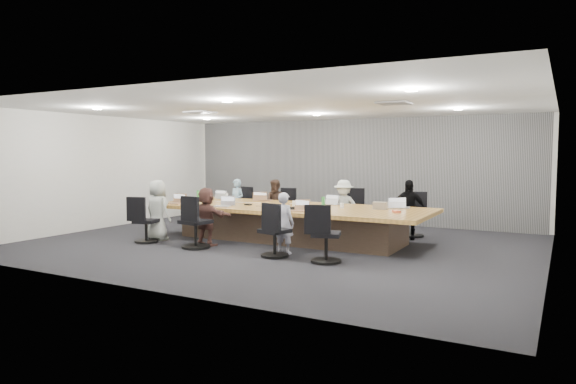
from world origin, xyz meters
The scene contains 41 objects.
floor centered at (0.00, 0.00, 0.00)m, with size 10.00×8.00×0.00m, color black.
ceiling centered at (0.00, 0.00, 2.80)m, with size 10.00×8.00×0.00m, color white.
wall_back centered at (0.00, 4.00, 1.40)m, with size 10.00×2.80×0.00m, color beige.
wall_front centered at (0.00, -4.00, 1.40)m, with size 10.00×2.80×0.00m, color beige.
wall_left centered at (-5.00, 0.00, 1.40)m, with size 8.00×2.80×0.00m, color beige.
wall_right centered at (5.00, 0.00, 1.40)m, with size 8.00×2.80×0.00m, color beige.
curtain centered at (0.00, 3.92, 1.40)m, with size 9.80×0.04×2.80m, color slate.
conference_table centered at (0.00, 0.50, 0.40)m, with size 6.00×2.20×0.74m.
chair_0 centered at (-2.30, 2.20, 0.37)m, with size 0.50×0.50×0.75m, color black, non-canonical shape.
chair_1 centered at (-1.12, 2.20, 0.38)m, with size 0.52×0.52×0.77m, color black, non-canonical shape.
chair_2 centered at (0.68, 2.20, 0.43)m, with size 0.58×0.58×0.86m, color black, non-canonical shape.
chair_3 centered at (2.19, 2.20, 0.40)m, with size 0.55×0.55×0.81m, color black, non-canonical shape.
chair_4 centered at (-2.52, -1.20, 0.38)m, with size 0.51×0.51×0.75m, color black, non-canonical shape.
chair_5 centered at (-1.21, -1.20, 0.44)m, with size 0.59×0.59×0.88m, color black, non-canonical shape.
chair_6 centered at (0.59, -1.20, 0.39)m, with size 0.53×0.53×0.79m, color black, non-canonical shape.
chair_7 centered at (1.61, -1.20, 0.41)m, with size 0.56×0.56×0.82m, color black, non-canonical shape.
person_0 centered at (-2.30, 1.85, 0.60)m, with size 0.44×0.29×1.21m, color #88ACC4.
laptop_0 centered at (-2.30, 1.30, 0.75)m, with size 0.34×0.24×0.02m, color #B2B2B7.
person_1 centered at (-1.12, 1.85, 0.61)m, with size 0.59×0.46×1.22m, color #3A2921.
laptop_1 centered at (-1.12, 1.30, 0.75)m, with size 0.35×0.24×0.02m, color #8C6647.
person_2 centered at (0.68, 1.85, 0.63)m, with size 0.81×0.47×1.26m, color #B9C0B8.
laptop_2 centered at (0.68, 1.30, 0.75)m, with size 0.31×0.22×0.02m, color #B2B2B7.
person_3 centered at (2.19, 1.85, 0.65)m, with size 0.76×0.32×1.30m, color black.
laptop_3 centered at (2.19, 1.30, 0.75)m, with size 0.36×0.25×0.02m, color #B2B2B7.
person_4 centered at (-2.52, -0.85, 0.65)m, with size 0.64×0.41×1.30m, color #A7AEA6.
laptop_4 centered at (-2.52, -0.30, 0.75)m, with size 0.34×0.23×0.02m, color #8C6647.
person_5 centered at (-1.21, -0.85, 0.59)m, with size 1.10×0.35×1.19m, color #54322C.
laptop_5 centered at (-1.21, -0.30, 0.75)m, with size 0.33×0.23×0.02m, color #B2B2B7.
person_6 centered at (0.59, -0.85, 0.58)m, with size 0.42×0.28×1.15m, color #A8A6BA.
laptop_6 centered at (0.59, -0.30, 0.75)m, with size 0.31×0.21×0.02m, color #8C6647.
bottle_green_left centered at (-2.65, 0.70, 0.86)m, with size 0.06×0.06×0.23m, color green.
bottle_green_right centered at (0.92, 0.18, 0.87)m, with size 0.07×0.07×0.26m, color green.
bottle_clear centered at (-1.61, 0.42, 0.85)m, with size 0.07×0.07×0.22m, color silver.
cup_white_far centered at (0.07, 0.56, 0.80)m, with size 0.09×0.09×0.11m, color white.
cup_white_near centered at (1.14, 0.64, 0.79)m, with size 0.08×0.08×0.10m, color white.
mug_brown centered at (-2.55, 0.10, 0.80)m, with size 0.10×0.10×0.12m, color brown.
mic_left centered at (-0.90, 0.23, 0.75)m, with size 0.15×0.10×0.03m, color black.
mic_right centered at (0.79, 0.50, 0.76)m, with size 0.17×0.11×0.03m, color black.
stapler centered at (0.37, -0.19, 0.77)m, with size 0.18×0.04×0.07m, color black.
canvas_bag centered at (1.90, 0.81, 0.81)m, with size 0.27×0.17×0.15m, color gray.
snack_packet centered at (2.35, 0.44, 0.76)m, with size 0.17×0.11×0.04m, color #D85633.
Camera 1 is at (5.18, -9.15, 1.88)m, focal length 32.00 mm.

